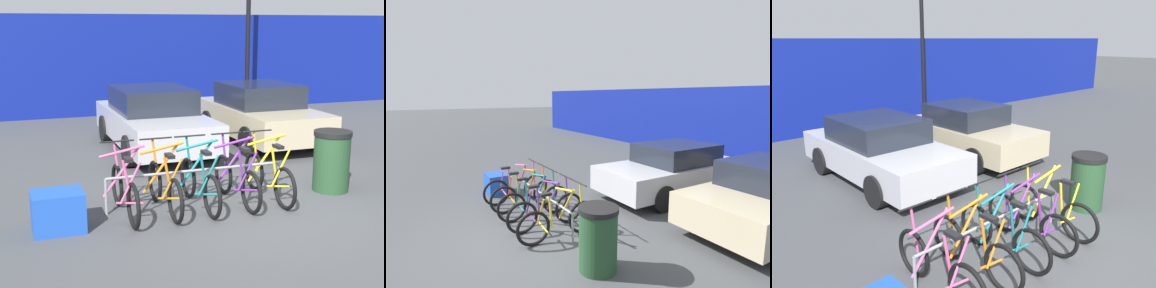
# 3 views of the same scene
# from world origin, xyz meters

# --- Properties ---
(ground_plane) EXTENTS (120.00, 120.00, 0.00)m
(ground_plane) POSITION_xyz_m (0.00, 0.00, 0.00)
(ground_plane) COLOR #424447
(bike_rack) EXTENTS (2.90, 0.04, 0.57)m
(bike_rack) POSITION_xyz_m (-0.80, 0.68, 0.47)
(bike_rack) COLOR gray
(bike_rack) RESTS_ON ground
(bicycle_pink) EXTENTS (0.68, 1.71, 1.05)m
(bicycle_pink) POSITION_xyz_m (-1.98, 0.53, 0.38)
(bicycle_pink) COLOR black
(bicycle_pink) RESTS_ON ground
(bicycle_orange) EXTENTS (0.68, 1.71, 1.05)m
(bicycle_orange) POSITION_xyz_m (-1.38, 0.53, 0.38)
(bicycle_orange) COLOR black
(bicycle_orange) RESTS_ON ground
(bicycle_teal) EXTENTS (0.68, 1.71, 1.05)m
(bicycle_teal) POSITION_xyz_m (-0.82, 0.53, 0.38)
(bicycle_teal) COLOR black
(bicycle_teal) RESTS_ON ground
(bicycle_purple) EXTENTS (0.68, 1.71, 1.05)m
(bicycle_purple) POSITION_xyz_m (-0.19, 0.53, 0.38)
(bicycle_purple) COLOR black
(bicycle_purple) RESTS_ON ground
(bicycle_yellow) EXTENTS (0.68, 1.71, 1.05)m
(bicycle_yellow) POSITION_xyz_m (0.37, 0.53, 0.38)
(bicycle_yellow) COLOR black
(bicycle_yellow) RESTS_ON ground
(car_silver) EXTENTS (1.91, 4.25, 1.40)m
(car_silver) POSITION_xyz_m (-0.42, 4.50, 0.69)
(car_silver) COLOR #B7B7BC
(car_silver) RESTS_ON ground
(trash_bin) EXTENTS (0.63, 0.63, 1.03)m
(trash_bin) POSITION_xyz_m (1.58, 0.58, 0.52)
(trash_bin) COLOR #234728
(trash_bin) RESTS_ON ground
(cargo_crate) EXTENTS (0.70, 0.56, 0.55)m
(cargo_crate) POSITION_xyz_m (-2.97, 0.29, 0.28)
(cargo_crate) COLOR blue
(cargo_crate) RESTS_ON ground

